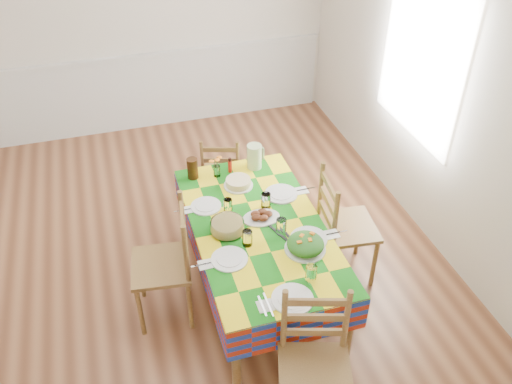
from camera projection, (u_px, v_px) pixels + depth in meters
room at (164, 130)px, 3.88m from camera, size 4.58×5.08×2.78m
wainscot at (138, 90)px, 6.30m from camera, size 4.41×0.06×0.92m
window_right at (422, 58)px, 4.53m from camera, size 0.00×1.40×1.40m
dining_table at (259, 233)px, 4.09m from camera, size 0.96×1.79×0.70m
setting_near_head at (298, 290)px, 3.49m from camera, size 0.44×0.30×0.13m
setting_left_near at (235, 251)px, 3.78m from camera, size 0.47×0.28×0.12m
setting_left_far at (213, 206)px, 4.19m from camera, size 0.44×0.26×0.12m
setting_right_near at (300, 234)px, 3.92m from camera, size 0.51×0.30×0.13m
setting_right_far at (277, 196)px, 4.29m from camera, size 0.50×0.29×0.13m
meat_platter at (261, 216)px, 4.10m from camera, size 0.29×0.21×0.06m
salad_platter at (305, 245)px, 3.81m from camera, size 0.29×0.29×0.12m
pasta_bowl at (227, 226)px, 3.97m from camera, size 0.25×0.25×0.09m
cake at (238, 183)px, 4.42m from camera, size 0.24×0.24×0.07m
serving_utensils at (281, 232)px, 3.98m from camera, size 0.14×0.31×0.01m
flower_vase at (217, 168)px, 4.51m from camera, size 0.12×0.10×0.19m
hot_sauce at (230, 165)px, 4.56m from camera, size 0.03×0.03×0.14m
green_pitcher at (254, 157)px, 4.60m from camera, size 0.13×0.13×0.22m
tea_pitcher at (192, 168)px, 4.48m from camera, size 0.09×0.09×0.18m
name_card at (298, 310)px, 3.38m from camera, size 0.08×0.02×0.02m
chair_near at (314, 365)px, 3.31m from camera, size 0.54×0.53×1.00m
chair_far at (222, 174)px, 5.07m from camera, size 0.46×0.45×0.84m
chair_left at (167, 265)px, 3.99m from camera, size 0.48×0.50×1.02m
chair_right at (343, 227)px, 4.33m from camera, size 0.47×0.49×1.02m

